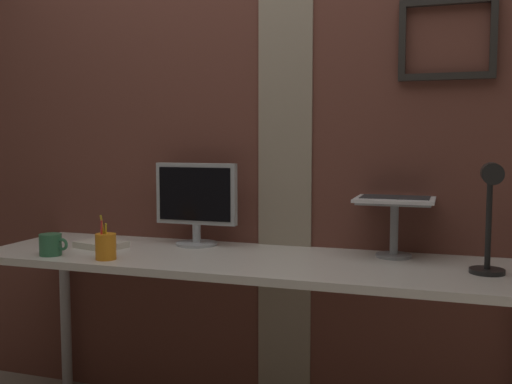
{
  "coord_description": "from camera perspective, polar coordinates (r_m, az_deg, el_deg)",
  "views": [
    {
      "loc": [
        0.84,
        -2.1,
        1.23
      ],
      "look_at": [
        0.09,
        0.16,
        1.02
      ],
      "focal_mm": 41.42,
      "sensor_mm": 36.0,
      "label": 1
    }
  ],
  "objects": [
    {
      "name": "desk_lamp",
      "position": [
        2.12,
        21.69,
        -1.27
      ],
      "size": [
        0.12,
        0.2,
        0.39
      ],
      "color": "black",
      "rests_on": "desk"
    },
    {
      "name": "monitor",
      "position": [
        2.58,
        -5.8,
        -0.7
      ],
      "size": [
        0.37,
        0.18,
        0.36
      ],
      "color": "#ADB2B7",
      "rests_on": "desk"
    },
    {
      "name": "pen_cup",
      "position": [
        2.36,
        -14.31,
        -5.09
      ],
      "size": [
        0.08,
        0.08,
        0.17
      ],
      "color": "orange",
      "rests_on": "desk"
    },
    {
      "name": "paper_clutter_stack",
      "position": [
        2.62,
        -14.73,
        -4.93
      ],
      "size": [
        0.23,
        0.18,
        0.03
      ],
      "primitive_type": "cube",
      "rotation": [
        0.0,
        0.0,
        -0.23
      ],
      "color": "silver",
      "rests_on": "desk"
    },
    {
      "name": "coffee_mug",
      "position": [
        2.5,
        -19.19,
        -4.82
      ],
      "size": [
        0.12,
        0.09,
        0.09
      ],
      "color": "#33724C",
      "rests_on": "desk"
    },
    {
      "name": "desk",
      "position": [
        2.35,
        -0.78,
        -8.11
      ],
      "size": [
        2.2,
        0.62,
        0.77
      ],
      "color": "silver",
      "rests_on": "ground_plane"
    },
    {
      "name": "laptop_stand",
      "position": [
        2.38,
        13.22,
        -2.59
      ],
      "size": [
        0.28,
        0.22,
        0.22
      ],
      "color": "gray",
      "rests_on": "desk"
    },
    {
      "name": "brick_wall_back",
      "position": [
        2.66,
        -0.02,
        5.02
      ],
      "size": [
        3.33,
        0.16,
        2.45
      ],
      "color": "brown",
      "rests_on": "ground_plane"
    },
    {
      "name": "laptop",
      "position": [
        2.43,
        13.43,
        0.6
      ],
      "size": [
        0.3,
        0.31,
        0.22
      ],
      "color": "white",
      "rests_on": "laptop_stand"
    }
  ]
}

